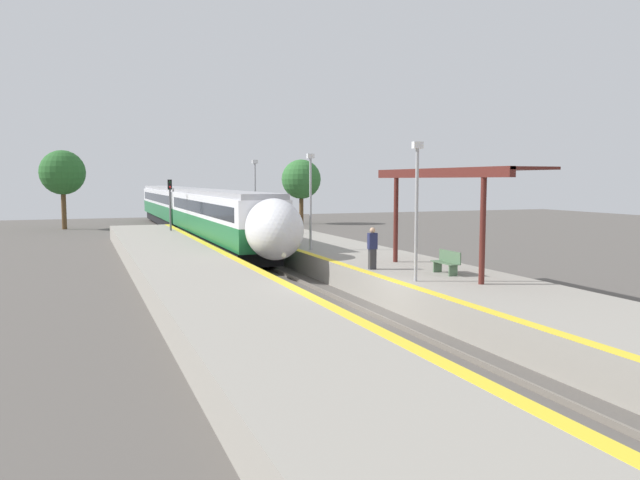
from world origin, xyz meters
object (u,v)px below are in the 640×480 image
(lamppost_near, at_px, (417,201))
(lamppost_mid, at_px, (311,194))
(train, at_px, (192,209))
(lamppost_far, at_px, (255,191))
(person_waiting, at_px, (372,248))
(platform_bench, at_px, (447,262))
(railway_signal, at_px, (170,205))

(lamppost_near, bearing_deg, lamppost_mid, 90.00)
(lamppost_near, xyz_separation_m, lamppost_mid, (0.00, 10.71, 0.00))
(train, bearing_deg, lamppost_near, -85.32)
(lamppost_near, bearing_deg, lamppost_far, 90.00)
(lamppost_mid, distance_m, lamppost_far, 10.71)
(train, xyz_separation_m, person_waiting, (2.43, -28.08, -0.34))
(platform_bench, distance_m, lamppost_mid, 10.13)
(railway_signal, bearing_deg, lamppost_far, -39.41)
(lamppost_far, bearing_deg, lamppost_mid, -90.00)
(train, relative_size, lamppost_near, 10.01)
(lamppost_near, relative_size, lamppost_far, 1.00)
(train, bearing_deg, platform_bench, -81.47)
(train, height_order, lamppost_near, lamppost_near)
(person_waiting, relative_size, lamppost_far, 0.34)
(railway_signal, relative_size, lamppost_far, 0.95)
(train, height_order, lamppost_far, lamppost_far)
(lamppost_near, height_order, lamppost_far, same)
(train, xyz_separation_m, lamppost_mid, (2.57, -20.60, 1.62))
(platform_bench, bearing_deg, person_waiting, 134.14)
(train, distance_m, person_waiting, 28.19)
(platform_bench, relative_size, lamppost_near, 0.29)
(lamppost_mid, relative_size, lamppost_far, 1.00)
(person_waiting, distance_m, lamppost_mid, 7.74)
(train, relative_size, lamppost_far, 10.01)
(lamppost_near, relative_size, lamppost_mid, 1.00)
(person_waiting, bearing_deg, lamppost_near, -87.67)
(platform_bench, bearing_deg, railway_signal, 105.97)
(person_waiting, height_order, lamppost_mid, lamppost_mid)
(person_waiting, height_order, lamppost_far, lamppost_far)
(platform_bench, relative_size, railway_signal, 0.31)
(lamppost_mid, bearing_deg, lamppost_far, 90.00)
(train, bearing_deg, railway_signal, -113.31)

